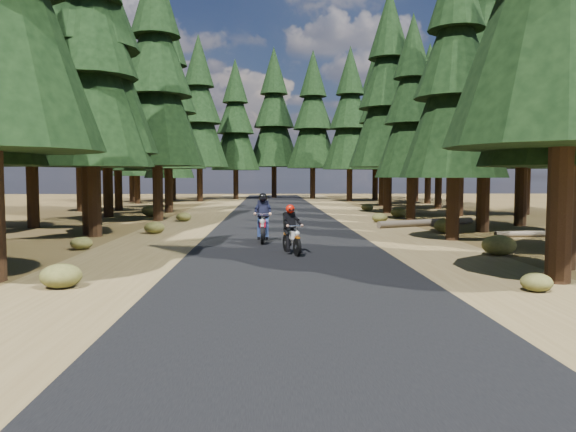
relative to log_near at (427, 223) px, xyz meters
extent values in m
plane|color=#4E3D1C|center=(-6.78, -10.31, -0.16)|extent=(120.00, 120.00, 0.00)
cube|color=black|center=(-6.78, -5.31, -0.15)|extent=(6.00, 100.00, 0.01)
cube|color=brown|center=(-11.38, -5.31, -0.16)|extent=(3.20, 100.00, 0.01)
cube|color=brown|center=(-2.18, -5.31, -0.16)|extent=(3.20, 100.00, 0.01)
cylinder|color=black|center=(-1.12, -14.01, 2.76)|extent=(0.53, 0.53, 5.85)
cylinder|color=black|center=(-0.01, -12.25, 2.39)|extent=(0.50, 0.50, 5.11)
cone|color=black|center=(-0.01, -12.25, 5.59)|extent=(4.34, 4.34, 6.38)
cylinder|color=black|center=(-14.04, -4.13, 2.51)|extent=(0.51, 0.51, 5.34)
cone|color=black|center=(-14.04, -4.13, 5.85)|extent=(4.54, 4.54, 6.68)
cone|color=black|center=(-14.04, -4.13, 8.26)|extent=(3.47, 3.47, 4.81)
cylinder|color=black|center=(-0.72, -5.83, 2.10)|extent=(0.48, 0.48, 4.52)
cone|color=black|center=(-0.72, -5.83, 4.92)|extent=(3.84, 3.84, 5.65)
cone|color=black|center=(-0.72, -5.83, 6.96)|extent=(2.94, 2.94, 4.07)
cylinder|color=black|center=(-14.48, -3.35, 3.05)|extent=(0.56, 0.56, 6.43)
cone|color=black|center=(-14.48, -3.35, 7.07)|extent=(5.46, 5.46, 8.03)
cylinder|color=black|center=(1.50, -2.92, 2.76)|extent=(0.53, 0.53, 5.84)
cone|color=black|center=(1.50, -2.92, 6.41)|extent=(4.96, 4.96, 7.30)
cone|color=black|center=(1.50, -2.92, 9.04)|extent=(3.80, 3.80, 5.25)
cylinder|color=black|center=(-17.91, -0.38, 2.62)|extent=(0.52, 0.52, 5.56)
cone|color=black|center=(-17.91, -0.38, 6.10)|extent=(4.73, 4.73, 6.95)
cone|color=black|center=(-17.91, -0.38, 8.60)|extent=(3.62, 3.62, 5.01)
cylinder|color=black|center=(4.43, 0.03, 3.06)|extent=(0.56, 0.56, 6.43)
cone|color=black|center=(4.43, 0.03, 7.08)|extent=(5.47, 5.47, 8.04)
cone|color=black|center=(4.43, 0.03, 9.97)|extent=(4.18, 4.18, 5.79)
cylinder|color=black|center=(-13.13, 3.58, 2.70)|extent=(0.53, 0.53, 5.72)
cone|color=black|center=(-13.13, 3.58, 6.27)|extent=(4.86, 4.86, 7.15)
cone|color=black|center=(-13.13, 3.58, 8.85)|extent=(3.72, 3.72, 5.15)
cylinder|color=black|center=(0.20, 3.76, 2.09)|extent=(0.48, 0.48, 4.51)
cone|color=black|center=(0.20, 3.76, 4.91)|extent=(3.83, 3.83, 5.64)
cone|color=black|center=(0.20, 3.76, 6.94)|extent=(2.93, 2.93, 4.06)
cone|color=black|center=(0.20, 3.76, 8.97)|extent=(2.03, 2.03, 3.38)
cylinder|color=black|center=(-16.54, 6.54, 3.02)|extent=(0.55, 0.55, 6.37)
cone|color=black|center=(-16.54, 6.54, 7.00)|extent=(5.41, 5.41, 7.96)
cone|color=black|center=(-16.54, 6.54, 9.87)|extent=(4.14, 4.14, 5.73)
cylinder|color=black|center=(3.70, 6.50, 3.08)|extent=(0.56, 0.56, 6.47)
cone|color=black|center=(3.70, 6.50, 7.12)|extent=(5.50, 5.50, 8.09)
cone|color=black|center=(3.70, 6.50, 10.03)|extent=(4.21, 4.21, 5.82)
cylinder|color=black|center=(-13.78, 10.45, 2.66)|extent=(0.53, 0.53, 5.64)
cone|color=black|center=(-13.78, 10.45, 6.18)|extent=(4.79, 4.79, 7.05)
cone|color=black|center=(-13.78, 10.45, 8.72)|extent=(3.67, 3.67, 5.08)
cone|color=black|center=(-13.78, 10.45, 11.26)|extent=(2.54, 2.54, 4.23)
cylinder|color=black|center=(0.15, 9.43, 2.75)|extent=(0.53, 0.53, 5.83)
cone|color=black|center=(0.15, 9.43, 6.40)|extent=(4.95, 4.95, 7.29)
cone|color=black|center=(0.15, 9.43, 9.02)|extent=(3.79, 3.79, 5.25)
cone|color=black|center=(0.15, 9.43, 11.64)|extent=(2.62, 2.62, 4.37)
cylinder|color=black|center=(-17.64, 12.91, 2.56)|extent=(0.52, 0.52, 5.45)
cone|color=black|center=(-17.64, 12.91, 5.97)|extent=(4.63, 4.63, 6.81)
cone|color=black|center=(-17.64, 12.91, 8.42)|extent=(3.54, 3.54, 4.90)
cone|color=black|center=(-17.64, 12.91, 10.87)|extent=(2.45, 2.45, 4.09)
cylinder|color=black|center=(4.74, 13.84, 2.15)|extent=(0.48, 0.48, 4.61)
cone|color=black|center=(4.74, 13.84, 5.03)|extent=(3.92, 3.92, 5.77)
cone|color=black|center=(4.74, 13.84, 7.11)|extent=(3.00, 3.00, 4.15)
cone|color=black|center=(4.74, 13.84, 9.18)|extent=(2.08, 2.08, 3.46)
cylinder|color=black|center=(-14.90, 17.15, 2.05)|extent=(0.48, 0.48, 4.42)
cone|color=black|center=(-14.90, 17.15, 4.81)|extent=(3.76, 3.76, 5.52)
cone|color=black|center=(-14.90, 17.15, 6.80)|extent=(2.87, 2.87, 3.98)
cone|color=black|center=(-14.90, 17.15, 8.79)|extent=(1.99, 1.99, 3.31)
cylinder|color=black|center=(1.56, 18.10, 2.72)|extent=(0.53, 0.53, 5.76)
cone|color=black|center=(1.56, 18.10, 6.32)|extent=(4.90, 4.90, 7.21)
cone|color=black|center=(1.56, 18.10, 8.92)|extent=(3.75, 3.75, 5.19)
cone|color=black|center=(1.56, 18.10, 11.51)|extent=(2.59, 2.59, 4.32)
cylinder|color=black|center=(-18.57, 22.46, 2.21)|extent=(0.49, 0.49, 4.75)
cone|color=black|center=(-18.57, 22.46, 5.18)|extent=(4.04, 4.04, 5.93)
cone|color=black|center=(-18.57, 22.46, 7.32)|extent=(3.09, 3.09, 4.27)
cone|color=black|center=(-18.57, 22.46, 9.45)|extent=(2.14, 2.14, 3.56)
cylinder|color=black|center=(6.25, 21.78, 2.67)|extent=(0.53, 0.53, 5.66)
cone|color=black|center=(6.25, 21.78, 6.21)|extent=(4.81, 4.81, 7.07)
cone|color=black|center=(6.25, 21.78, 8.75)|extent=(3.68, 3.68, 5.09)
cone|color=black|center=(6.25, 21.78, 11.30)|extent=(2.55, 2.55, 4.24)
cylinder|color=black|center=(-19.78, 11.69, 3.04)|extent=(0.56, 0.56, 6.40)
cone|color=black|center=(-19.78, 11.69, 7.04)|extent=(5.44, 5.44, 8.00)
cone|color=black|center=(-19.78, 11.69, 9.92)|extent=(4.16, 4.16, 5.76)
cone|color=black|center=(-19.78, 11.69, 12.80)|extent=(2.88, 2.88, 4.80)
cylinder|color=black|center=(6.22, 15.69, 2.84)|extent=(0.54, 0.54, 6.00)
cone|color=black|center=(6.22, 15.69, 6.59)|extent=(5.10, 5.10, 7.50)
cone|color=black|center=(6.22, 15.69, 9.29)|extent=(3.90, 3.90, 5.40)
cone|color=black|center=(6.22, 15.69, 11.99)|extent=(2.70, 2.70, 4.50)
cylinder|color=black|center=(8.22, 7.69, 2.64)|extent=(0.52, 0.52, 5.60)
cone|color=black|center=(8.22, 7.69, 6.14)|extent=(4.76, 4.76, 7.00)
cone|color=black|center=(8.22, 7.69, 8.66)|extent=(3.64, 3.64, 5.04)
cone|color=black|center=(8.22, 7.69, 11.18)|extent=(2.52, 2.52, 4.20)
cylinder|color=black|center=(-13.78, 26.69, 3.04)|extent=(0.56, 0.56, 6.40)
cone|color=black|center=(-13.78, 26.69, 7.04)|extent=(5.44, 5.44, 8.00)
cone|color=black|center=(-13.78, 26.69, 9.92)|extent=(4.16, 4.16, 5.76)
cone|color=black|center=(-13.78, 26.69, 12.80)|extent=(2.88, 2.88, 4.80)
cylinder|color=black|center=(0.22, 26.69, 2.84)|extent=(0.54, 0.54, 6.00)
cone|color=black|center=(0.22, 26.69, 6.59)|extent=(5.10, 5.10, 7.50)
cone|color=black|center=(0.22, 26.69, 9.29)|extent=(3.90, 3.90, 5.40)
cone|color=black|center=(0.22, 26.69, 11.99)|extent=(2.70, 2.70, 4.50)
cylinder|color=black|center=(-16.78, 29.69, 3.24)|extent=(0.57, 0.57, 6.80)
cone|color=black|center=(-16.78, 29.69, 7.49)|extent=(5.78, 5.78, 8.50)
cone|color=black|center=(-16.78, 29.69, 10.55)|extent=(4.42, 4.42, 6.12)
cone|color=black|center=(-16.78, 29.69, 13.61)|extent=(3.06, 3.06, 5.10)
cylinder|color=black|center=(3.22, 29.69, 3.04)|extent=(0.56, 0.56, 6.40)
cone|color=black|center=(3.22, 29.69, 7.04)|extent=(5.44, 5.44, 8.00)
cone|color=black|center=(3.22, 29.69, 9.92)|extent=(4.16, 4.16, 5.76)
cone|color=black|center=(3.22, 29.69, 12.80)|extent=(2.88, 2.88, 4.80)
cylinder|color=black|center=(-10.78, 32.69, 2.84)|extent=(0.54, 0.54, 6.00)
cone|color=black|center=(-10.78, 32.69, 6.59)|extent=(5.10, 5.10, 7.50)
cone|color=black|center=(-10.78, 32.69, 9.29)|extent=(3.90, 3.90, 5.40)
cone|color=black|center=(-10.78, 32.69, 11.99)|extent=(2.70, 2.70, 4.50)
cylinder|color=black|center=(-2.78, 32.69, 3.04)|extent=(0.56, 0.56, 6.40)
cone|color=black|center=(-2.78, 32.69, 7.04)|extent=(5.44, 5.44, 8.00)
cone|color=black|center=(-2.78, 32.69, 9.92)|extent=(4.16, 4.16, 5.76)
cone|color=black|center=(-2.78, 32.69, 12.80)|extent=(2.88, 2.88, 4.80)
cylinder|color=black|center=(-6.78, 35.69, 3.24)|extent=(0.57, 0.57, 6.80)
cone|color=black|center=(-6.78, 35.69, 7.49)|extent=(5.78, 5.78, 8.50)
cone|color=black|center=(-6.78, 35.69, 10.55)|extent=(4.42, 4.42, 6.12)
cone|color=black|center=(-6.78, 35.69, 13.61)|extent=(3.06, 3.06, 5.10)
cylinder|color=black|center=(-19.78, 25.69, 2.64)|extent=(0.52, 0.52, 5.60)
cone|color=black|center=(-19.78, 25.69, 6.14)|extent=(4.76, 4.76, 7.00)
cone|color=black|center=(-19.78, 25.69, 8.66)|extent=(3.64, 3.64, 5.04)
cone|color=black|center=(-19.78, 25.69, 11.18)|extent=(2.52, 2.52, 4.20)
cylinder|color=black|center=(6.22, 25.69, 2.84)|extent=(0.54, 0.54, 6.00)
cone|color=black|center=(6.22, 25.69, 6.59)|extent=(5.10, 5.10, 7.50)
cone|color=black|center=(6.22, 25.69, 9.29)|extent=(3.90, 3.90, 5.40)
cone|color=black|center=(6.22, 25.69, 11.99)|extent=(2.70, 2.70, 4.50)
cylinder|color=#4C4233|center=(0.00, 0.00, 0.00)|extent=(5.11, 2.64, 0.32)
cylinder|color=#4C4233|center=(3.03, -4.83, -0.04)|extent=(3.70, 0.64, 0.24)
ellipsoid|color=#474C1E|center=(-2.02, -14.91, 0.03)|extent=(0.62, 0.62, 0.37)
ellipsoid|color=#474C1E|center=(-14.13, 6.69, 0.17)|extent=(1.10, 1.10, 0.66)
ellipsoid|color=#474C1E|center=(-0.63, -9.74, 0.14)|extent=(0.99, 0.99, 0.59)
ellipsoid|color=#474C1E|center=(-11.65, -14.22, 0.09)|extent=(0.84, 0.84, 0.50)
ellipsoid|color=#474C1E|center=(0.00, 5.57, 0.12)|extent=(0.93, 0.93, 0.56)
ellipsoid|color=#474C1E|center=(-13.27, -8.05, 0.04)|extent=(0.68, 0.68, 0.41)
ellipsoid|color=#474C1E|center=(-11.98, -3.13, 0.08)|extent=(0.81, 0.81, 0.48)
ellipsoid|color=#474C1E|center=(-11.74, 3.11, 0.07)|extent=(0.77, 0.77, 0.46)
ellipsoid|color=#474C1E|center=(-0.13, -3.30, 0.14)|extent=(1.01, 1.01, 0.60)
ellipsoid|color=#474C1E|center=(-0.72, 11.76, 0.08)|extent=(0.82, 0.82, 0.49)
ellipsoid|color=#474C1E|center=(-1.78, 2.14, 0.08)|extent=(0.79, 0.79, 0.47)
cube|color=black|center=(-6.69, -9.34, 0.83)|extent=(0.37, 0.28, 0.47)
sphere|color=red|center=(-6.69, -9.34, 1.18)|extent=(0.32, 0.32, 0.26)
cube|color=black|center=(-7.57, -6.33, 1.01)|extent=(0.39, 0.24, 0.56)
sphere|color=black|center=(-7.57, -6.33, 1.41)|extent=(0.32, 0.32, 0.31)
camera|label=1|loc=(-7.36, -25.81, 2.13)|focal=35.00mm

